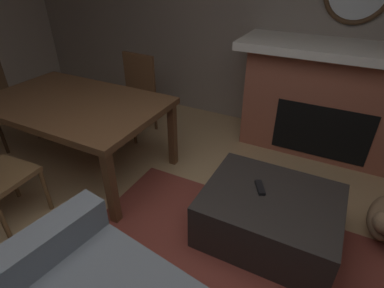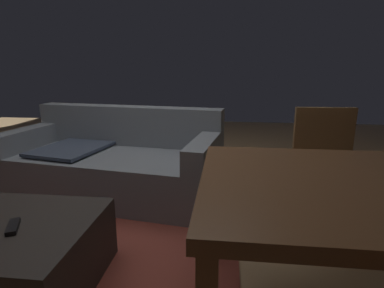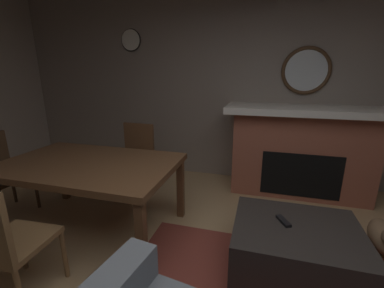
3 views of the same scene
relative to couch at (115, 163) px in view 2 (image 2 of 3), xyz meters
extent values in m
plane|color=tan|center=(0.25, -0.54, -0.30)|extent=(9.42, 9.42, 0.00)
cube|color=brown|center=(-0.12, -0.73, -0.29)|extent=(2.60, 2.00, 0.01)
cube|color=slate|center=(0.00, -0.06, -0.09)|extent=(2.12, 1.23, 0.42)
cube|color=slate|center=(0.05, 0.31, 0.32)|extent=(2.02, 0.49, 0.40)
cube|color=slate|center=(0.90, -0.19, 0.22)|extent=(0.31, 0.96, 0.20)
cube|color=slate|center=(-0.91, 0.07, 0.22)|extent=(0.31, 0.96, 0.20)
cube|color=#3D475B|center=(-0.40, 0.00, 0.15)|extent=(0.71, 0.90, 0.03)
cube|color=#2D2826|center=(-0.12, -1.41, -0.10)|extent=(0.98, 0.79, 0.40)
cube|color=black|center=(-0.01, -1.45, 0.12)|extent=(0.12, 0.16, 0.02)
cube|color=brown|center=(1.03, -0.99, 0.04)|extent=(0.07, 0.07, 0.68)
cube|color=brown|center=(1.82, -0.63, 0.13)|extent=(0.47, 0.47, 0.04)
cube|color=brown|center=(1.81, -0.43, 0.39)|extent=(0.44, 0.07, 0.48)
cylinder|color=brown|center=(2.03, -0.82, -0.09)|extent=(0.04, 0.04, 0.41)
cylinder|color=brown|center=(1.63, -0.84, -0.09)|extent=(0.04, 0.04, 0.41)
cylinder|color=brown|center=(2.01, -0.42, -0.09)|extent=(0.04, 0.04, 0.41)
cylinder|color=brown|center=(1.61, -0.44, -0.09)|extent=(0.04, 0.04, 0.41)
camera|label=1|loc=(-0.37, 0.35, 1.58)|focal=28.44mm
camera|label=2|loc=(1.08, -2.78, 0.92)|focal=28.68mm
camera|label=3|loc=(0.22, 0.48, 1.27)|focal=23.42mm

